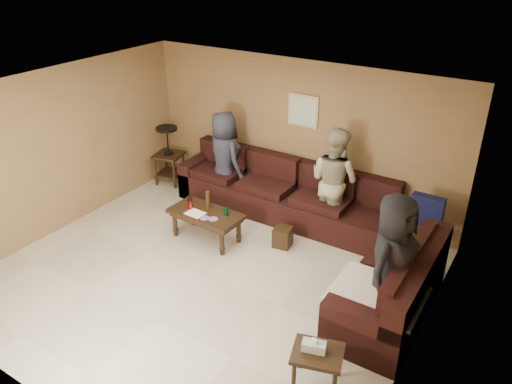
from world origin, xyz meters
TOP-DOWN VIEW (x-y plane):
  - room at (0.00, 0.00)m, footprint 5.60×5.50m
  - sectional_sofa at (0.81, 1.52)m, footprint 4.65×2.90m
  - coffee_table at (-0.59, 0.77)m, footprint 1.14×0.60m
  - end_table_left at (-2.38, 1.99)m, footprint 0.57×0.57m
  - side_table_right at (2.05, -0.85)m, footprint 0.61×0.55m
  - waste_bin at (0.49, 1.22)m, footprint 0.28×0.28m
  - wall_art at (0.10, 2.48)m, footprint 0.52×0.04m
  - person_left at (-1.09, 1.97)m, footprint 0.92×0.77m
  - person_middle at (0.88, 2.06)m, footprint 0.96×0.83m
  - person_right at (2.34, 0.41)m, footprint 0.65×0.90m

SIDE VIEW (x-z plane):
  - waste_bin at x=0.49m, z-range 0.00..0.30m
  - sectional_sofa at x=0.81m, z-range -0.16..0.81m
  - side_table_right at x=2.05m, z-range 0.09..0.66m
  - coffee_table at x=-0.59m, z-range 0.02..0.77m
  - end_table_left at x=-2.38m, z-range 0.03..1.12m
  - person_left at x=-1.09m, z-range 0.00..1.61m
  - person_middle at x=0.88m, z-range 0.00..1.69m
  - person_right at x=2.34m, z-range 0.00..1.71m
  - room at x=0.00m, z-range 0.41..2.91m
  - wall_art at x=0.10m, z-range 1.44..1.96m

